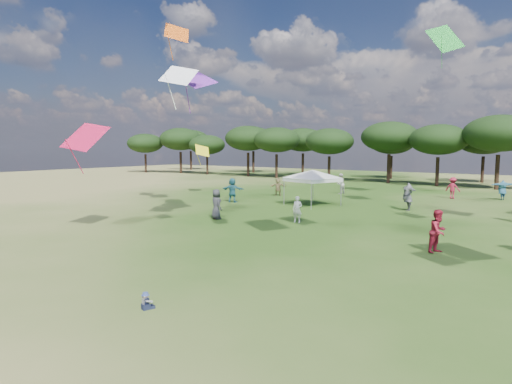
% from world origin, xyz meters
% --- Properties ---
extents(ground, '(140.00, 140.00, 0.00)m').
position_xyz_m(ground, '(0.00, 0.00, 0.00)').
color(ground, '#2C4C16').
rests_on(ground, ground).
extents(tree_line, '(108.78, 17.63, 7.77)m').
position_xyz_m(tree_line, '(2.39, 47.41, 5.42)').
color(tree_line, black).
rests_on(tree_line, ground).
extents(tent_left, '(6.03, 6.03, 2.95)m').
position_xyz_m(tent_left, '(-6.39, 22.68, 2.53)').
color(tent_left, gray).
rests_on(tent_left, ground).
extents(toddler, '(0.35, 0.38, 0.47)m').
position_xyz_m(toddler, '(-0.33, 1.95, 0.21)').
color(toddler, '#161B31').
rests_on(toddler, ground).
extents(festival_crowd, '(28.26, 22.96, 1.92)m').
position_xyz_m(festival_crowd, '(-0.15, 24.11, 0.89)').
color(festival_crowd, '#46464A').
rests_on(festival_crowd, ground).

